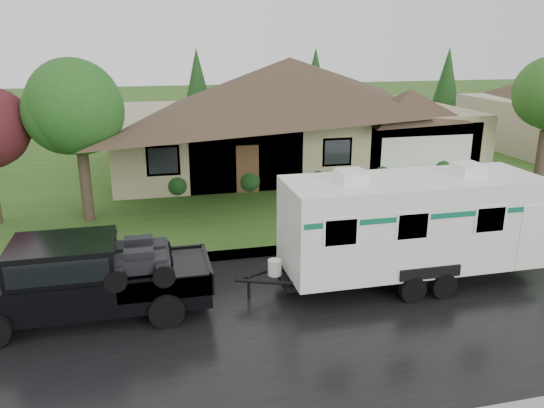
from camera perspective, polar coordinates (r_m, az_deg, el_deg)
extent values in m
plane|color=#2C4E18|center=(15.75, 8.20, -7.72)|extent=(140.00, 140.00, 0.00)
cube|color=black|center=(14.11, 11.21, -10.98)|extent=(140.00, 8.00, 0.01)
cube|color=gray|center=(17.65, 5.56, -4.54)|extent=(140.00, 0.50, 0.15)
cube|color=#2C4E18|center=(29.47, -2.46, 4.43)|extent=(140.00, 26.00, 0.15)
cube|color=tan|center=(28.65, 1.84, 7.28)|extent=(18.00, 10.00, 3.00)
pyramid|color=#36251D|center=(28.23, 1.93, 15.50)|extent=(19.44, 10.80, 2.60)
cube|color=tan|center=(27.89, 14.33, 6.17)|extent=(5.76, 4.00, 2.70)
cylinder|color=#382B1E|center=(20.68, -19.37, 1.81)|extent=(0.41, 0.41, 2.59)
sphere|color=#296420|center=(20.16, -20.17, 9.59)|extent=(3.57, 3.57, 3.57)
cylinder|color=#382B1E|center=(27.62, 26.91, 4.50)|extent=(0.40, 0.40, 2.48)
sphere|color=#143814|center=(23.32, -10.18, 2.18)|extent=(1.00, 1.00, 1.00)
sphere|color=#143814|center=(23.69, -2.56, 2.67)|extent=(1.00, 1.00, 1.00)
sphere|color=#143814|center=(24.46, 4.72, 3.10)|extent=(1.00, 1.00, 1.00)
sphere|color=#143814|center=(25.59, 11.45, 3.45)|extent=(1.00, 1.00, 1.00)
sphere|color=#143814|center=(27.05, 17.54, 3.72)|extent=(1.00, 1.00, 1.00)
cube|color=black|center=(13.97, -19.50, -8.40)|extent=(6.05, 2.02, 0.87)
cube|color=black|center=(13.72, -21.50, -5.55)|extent=(2.42, 1.90, 0.91)
cube|color=black|center=(13.71, -21.52, -5.36)|extent=(2.22, 1.94, 0.55)
cube|color=black|center=(13.78, -11.60, -7.16)|extent=(2.22, 1.92, 0.06)
cylinder|color=black|center=(15.35, -26.20, -8.37)|extent=(0.85, 0.32, 0.85)
cylinder|color=black|center=(13.14, -11.27, -11.15)|extent=(0.85, 0.32, 0.85)
cylinder|color=black|center=(14.92, -11.63, -7.60)|extent=(0.85, 0.32, 0.85)
cube|color=white|center=(15.17, 14.70, -1.83)|extent=(7.06, 2.42, 2.47)
cube|color=black|center=(15.66, 14.32, -6.63)|extent=(7.46, 1.21, 0.14)
cube|color=#0D5F47|center=(15.01, 14.86, 0.13)|extent=(6.92, 2.44, 0.14)
cube|color=white|center=(14.02, 8.55, 2.96)|extent=(0.71, 0.81, 0.32)
cube|color=white|center=(15.61, 20.34, 3.53)|extent=(0.71, 0.81, 0.32)
cylinder|color=black|center=(14.54, 14.86, -8.83)|extent=(0.71, 0.24, 0.71)
cylinder|color=black|center=(16.47, 11.00, -5.38)|extent=(0.71, 0.24, 0.71)
cylinder|color=black|center=(14.97, 17.96, -8.33)|extent=(0.71, 0.24, 0.71)
cylinder|color=black|center=(16.85, 13.83, -5.05)|extent=(0.71, 0.24, 0.71)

